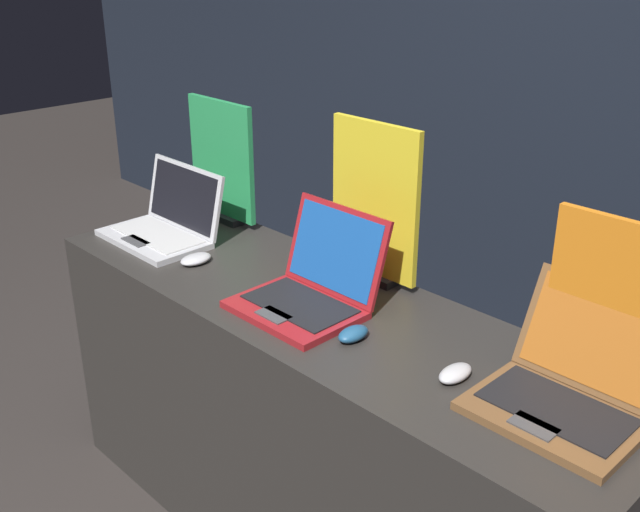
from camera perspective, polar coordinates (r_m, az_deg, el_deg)
The scene contains 11 objects.
wall_back at distance 3.31m, azimuth 21.58°, elevation 13.91°, with size 8.00×0.05×2.80m.
display_counter at distance 2.37m, azimuth 0.12°, elevation -13.24°, with size 1.97×0.58×0.88m.
laptop_front at distance 2.64m, azimuth -11.69°, elevation 2.54°, with size 0.40×0.29×0.24m.
mouse_front at distance 2.43m, azimuth -9.44°, elevation -0.24°, with size 0.07×0.11×0.03m.
promo_stand_front at distance 2.73m, azimuth -7.48°, elevation 6.93°, with size 0.34×0.07×0.44m.
laptop_middle at distance 2.11m, azimuth -0.69°, elevation -2.29°, with size 0.35×0.34×0.27m.
mouse_middle at distance 1.96m, azimuth 2.54°, elevation -5.95°, with size 0.06×0.10×0.04m.
promo_stand_middle at distance 2.22m, azimuth 4.17°, elevation 3.76°, with size 0.32×0.07×0.49m.
laptop_back at distance 1.76m, azimuth 18.51°, elevation -9.27°, with size 0.36×0.35×0.25m.
mouse_back at distance 1.82m, azimuth 10.27°, elevation -8.79°, with size 0.06×0.10×0.03m.
promo_stand_back at distance 1.81m, azimuth 21.13°, elevation -3.79°, with size 0.29×0.07×0.41m.
Camera 1 is at (1.36, -1.05, 1.86)m, focal length 42.00 mm.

